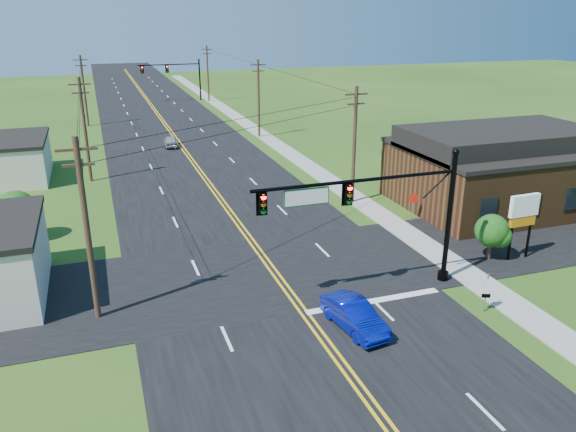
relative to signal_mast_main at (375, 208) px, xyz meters
name	(u,v)px	position (x,y,z in m)	size (l,w,h in m)	color
ground	(364,402)	(-4.34, -8.00, -4.75)	(260.00, 260.00, 0.00)	#214413
road_main	(175,139)	(-4.34, 42.00, -4.73)	(16.00, 220.00, 0.04)	black
road_cross	(271,272)	(-4.34, 4.00, -4.73)	(70.00, 10.00, 0.04)	black
sidewalk	(286,151)	(6.16, 32.00, -4.71)	(2.00, 160.00, 0.08)	gray
signal_mast_main	(375,208)	(0.00, 0.00, 0.00)	(11.30, 0.60, 7.48)	black
signal_mast_far	(173,74)	(0.10, 72.00, -0.20)	(10.98, 0.60, 7.48)	black
brick_building	(497,175)	(15.66, 10.00, -2.40)	(14.20, 11.20, 4.70)	#4E2F16
utility_pole_left_a	(87,227)	(-13.84, 2.00, -0.03)	(1.80, 0.28, 9.00)	#372919
utility_pole_left_b	(85,128)	(-13.84, 27.00, -0.03)	(1.80, 0.28, 9.00)	#372919
utility_pole_left_c	(84,89)	(-13.84, 54.00, -0.03)	(1.80, 0.28, 9.00)	#372919
utility_pole_right_a	(354,143)	(5.46, 14.00, -0.03)	(1.80, 0.28, 9.00)	#372919
utility_pole_right_b	(259,97)	(5.46, 40.00, -0.03)	(1.80, 0.28, 9.00)	#372919
utility_pole_right_c	(208,73)	(5.46, 70.00, -0.03)	(1.80, 0.28, 9.00)	#372919
tree_right_back	(398,153)	(11.66, 18.00, -2.15)	(3.00, 3.00, 4.10)	#372919
shrub_corner	(492,231)	(8.66, 1.50, -2.90)	(2.00, 2.00, 2.86)	#372919
tree_left	(17,209)	(-18.34, 14.00, -2.59)	(2.40, 2.40, 3.37)	#372919
blue_car	(354,316)	(-2.45, -3.06, -4.07)	(1.43, 4.11, 1.36)	#061192
distant_car	(171,142)	(-5.29, 38.12, -4.15)	(1.42, 3.54, 1.21)	#B9BABE
route_sign	(487,290)	(4.39, -3.72, -3.54)	(0.49, 0.22, 2.08)	slate
stop_sign	(413,201)	(7.82, 8.98, -3.30)	(0.67, 0.32, 2.01)	slate
pylon_sign	(523,213)	(10.34, 1.00, -1.78)	(1.99, 0.35, 4.07)	black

